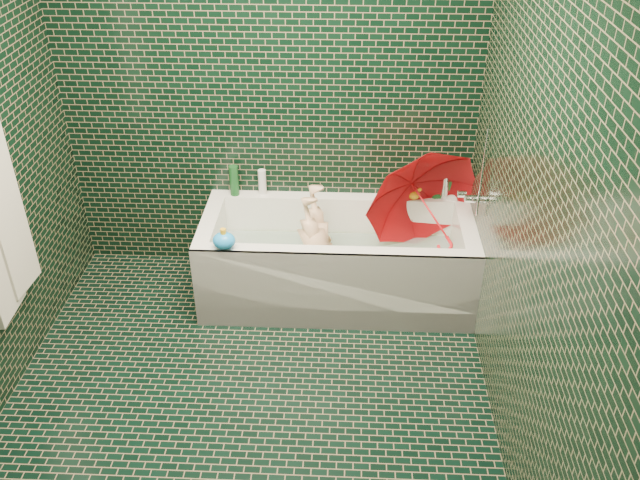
{
  "coord_description": "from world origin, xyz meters",
  "views": [
    {
      "loc": [
        0.51,
        -2.56,
        2.7
      ],
      "look_at": [
        0.35,
        0.82,
        0.54
      ],
      "focal_mm": 38.0,
      "sensor_mm": 36.0,
      "label": 1
    }
  ],
  "objects_px": {
    "bathtub": "(337,268)",
    "child": "(319,255)",
    "rubber_duck": "(415,193)",
    "umbrella": "(431,213)",
    "bath_toy": "(224,240)"
  },
  "relations": [
    {
      "from": "rubber_duck",
      "to": "bath_toy",
      "type": "xyz_separation_m",
      "value": [
        -1.14,
        -0.65,
        0.02
      ]
    },
    {
      "from": "bath_toy",
      "to": "umbrella",
      "type": "bearing_deg",
      "value": 1.14
    },
    {
      "from": "child",
      "to": "bath_toy",
      "type": "xyz_separation_m",
      "value": [
        -0.53,
        -0.32,
        0.3
      ]
    },
    {
      "from": "bathtub",
      "to": "child",
      "type": "bearing_deg",
      "value": -176.43
    },
    {
      "from": "umbrella",
      "to": "bath_toy",
      "type": "distance_m",
      "value": 1.27
    },
    {
      "from": "bathtub",
      "to": "bath_toy",
      "type": "distance_m",
      "value": 0.82
    },
    {
      "from": "umbrella",
      "to": "rubber_duck",
      "type": "relative_size",
      "value": 6.13
    },
    {
      "from": "bathtub",
      "to": "rubber_duck",
      "type": "distance_m",
      "value": 0.7
    },
    {
      "from": "bathtub",
      "to": "bath_toy",
      "type": "xyz_separation_m",
      "value": [
        -0.65,
        -0.32,
        0.4
      ]
    },
    {
      "from": "bathtub",
      "to": "umbrella",
      "type": "relative_size",
      "value": 2.36
    },
    {
      "from": "umbrella",
      "to": "rubber_duck",
      "type": "distance_m",
      "value": 0.3
    },
    {
      "from": "bathtub",
      "to": "rubber_duck",
      "type": "relative_size",
      "value": 14.45
    },
    {
      "from": "child",
      "to": "rubber_duck",
      "type": "distance_m",
      "value": 0.75
    },
    {
      "from": "child",
      "to": "rubber_duck",
      "type": "xyz_separation_m",
      "value": [
        0.61,
        0.33,
        0.28
      ]
    },
    {
      "from": "umbrella",
      "to": "child",
      "type": "bearing_deg",
      "value": 168.04
    }
  ]
}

